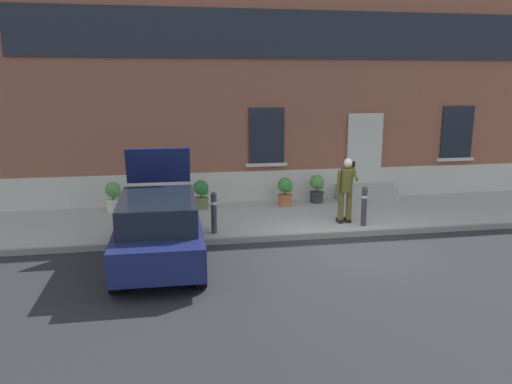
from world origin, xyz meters
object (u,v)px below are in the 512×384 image
object	(u,v)px
hatchback_car_navy	(159,228)
bollard_far_left	(214,211)
person_on_phone	(346,186)
planter_olive	(201,194)
bollard_near_person	(364,205)
planter_charcoal	(317,188)
planter_cream	(113,196)
planter_terracotta	(285,191)

from	to	relation	value
hatchback_car_navy	bollard_far_left	world-z (taller)	hatchback_car_navy
person_on_phone	planter_olive	distance (m)	4.29
bollard_near_person	bollard_far_left	bearing A→B (deg)	180.00
hatchback_car_navy	planter_charcoal	distance (m)	6.38
hatchback_car_navy	planter_cream	world-z (taller)	hatchback_car_navy
planter_olive	planter_terracotta	distance (m)	2.52
bollard_near_person	planter_terracotta	bearing A→B (deg)	121.69
bollard_far_left	bollard_near_person	bearing A→B (deg)	0.00
planter_olive	planter_terracotta	size ratio (longest dim) A/B	1.00
bollard_near_person	planter_charcoal	distance (m)	2.73
planter_cream	planter_charcoal	world-z (taller)	same
bollard_near_person	person_on_phone	xyz separation A→B (m)	(-0.40, 0.31, 0.44)
bollard_near_person	person_on_phone	bearing A→B (deg)	142.61
planter_olive	planter_charcoal	bearing A→B (deg)	2.74
planter_cream	planter_olive	distance (m)	2.52
hatchback_car_navy	bollard_near_person	distance (m)	5.44
bollard_near_person	person_on_phone	size ratio (longest dim) A/B	0.60
planter_olive	planter_charcoal	world-z (taller)	same
hatchback_car_navy	bollard_far_left	distance (m)	2.03
hatchback_car_navy	person_on_phone	xyz separation A→B (m)	(4.81, 1.85, 0.35)
planter_charcoal	person_on_phone	bearing A→B (deg)	-88.74
person_on_phone	planter_cream	xyz separation A→B (m)	(-6.16, 2.37, -0.55)
bollard_far_left	planter_charcoal	bearing A→B (deg)	37.99
planter_cream	planter_charcoal	xyz separation A→B (m)	(6.10, 0.02, 0.00)
bollard_far_left	planter_olive	world-z (taller)	bollard_far_left
planter_cream	planter_charcoal	bearing A→B (deg)	0.17
hatchback_car_navy	bollard_near_person	xyz separation A→B (m)	(5.21, 1.55, -0.09)
person_on_phone	planter_terracotta	xyz separation A→B (m)	(-1.12, 2.15, -0.55)
bollard_near_person	planter_olive	size ratio (longest dim) A/B	1.22
hatchback_car_navy	planter_olive	xyz separation A→B (m)	(1.18, 4.07, -0.19)
planter_olive	planter_charcoal	size ratio (longest dim) A/B	1.00
bollard_far_left	hatchback_car_navy	bearing A→B (deg)	-130.26
planter_olive	planter_terracotta	xyz separation A→B (m)	(2.52, -0.06, 0.00)
bollard_near_person	planter_cream	world-z (taller)	bollard_near_person
hatchback_car_navy	planter_charcoal	size ratio (longest dim) A/B	4.74
planter_cream	planter_charcoal	size ratio (longest dim) A/B	1.00
planter_terracotta	planter_charcoal	world-z (taller)	same
bollard_far_left	planter_cream	distance (m)	3.77
bollard_far_left	planter_terracotta	xyz separation A→B (m)	(2.38, 2.46, -0.11)
bollard_near_person	planter_charcoal	xyz separation A→B (m)	(-0.45, 2.69, -0.11)
planter_cream	planter_terracotta	distance (m)	5.04
person_on_phone	planter_cream	world-z (taller)	person_on_phone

